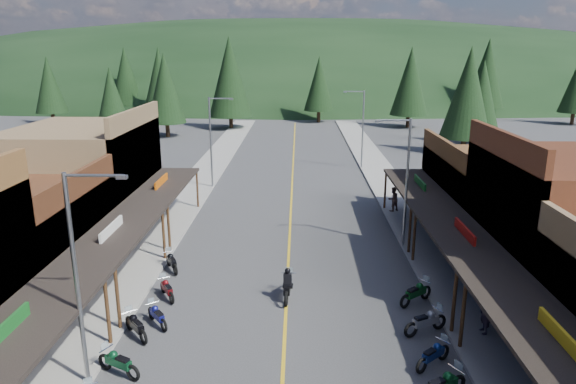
# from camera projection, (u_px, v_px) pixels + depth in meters

# --- Properties ---
(ground) EXTENTS (220.00, 220.00, 0.00)m
(ground) POSITION_uv_depth(u_px,v_px,m) (286.00, 308.00, 24.44)
(ground) COLOR #38383A
(ground) RESTS_ON ground
(centerline) EXTENTS (0.15, 90.00, 0.01)m
(centerline) POSITION_uv_depth(u_px,v_px,m) (292.00, 194.00, 43.71)
(centerline) COLOR gold
(centerline) RESTS_ON ground
(sidewalk_west) EXTENTS (3.40, 94.00, 0.15)m
(sidewalk_west) POSITION_uv_depth(u_px,v_px,m) (190.00, 193.00, 43.86)
(sidewalk_west) COLOR gray
(sidewalk_west) RESTS_ON ground
(sidewalk_east) EXTENTS (3.40, 94.00, 0.15)m
(sidewalk_east) POSITION_uv_depth(u_px,v_px,m) (394.00, 194.00, 43.52)
(sidewalk_east) COLOR gray
(sidewalk_east) RESTS_ON ground
(shop_west_2) EXTENTS (10.90, 9.00, 6.20)m
(shop_west_2) POSITION_uv_depth(u_px,v_px,m) (13.00, 243.00, 25.67)
(shop_west_2) COLOR #3F2111
(shop_west_2) RESTS_ON ground
(shop_west_3) EXTENTS (10.90, 10.20, 8.20)m
(shop_west_3) POSITION_uv_depth(u_px,v_px,m) (86.00, 178.00, 34.66)
(shop_west_3) COLOR brown
(shop_west_3) RESTS_ON ground
(shop_east_2) EXTENTS (10.90, 9.00, 8.20)m
(shop_east_2) POSITION_uv_depth(u_px,v_px,m) (571.00, 228.00, 24.87)
(shop_east_2) COLOR #562B19
(shop_east_2) RESTS_ON ground
(shop_east_3) EXTENTS (10.90, 10.20, 6.20)m
(shop_east_3) POSITION_uv_depth(u_px,v_px,m) (495.00, 194.00, 34.39)
(shop_east_3) COLOR #4C2D16
(shop_east_3) RESTS_ON ground
(streetlight_0) EXTENTS (2.16, 0.18, 8.00)m
(streetlight_0) POSITION_uv_depth(u_px,v_px,m) (80.00, 273.00, 17.60)
(streetlight_0) COLOR gray
(streetlight_0) RESTS_ON ground
(streetlight_1) EXTENTS (2.16, 0.18, 8.00)m
(streetlight_1) POSITION_uv_depth(u_px,v_px,m) (212.00, 138.00, 44.59)
(streetlight_1) COLOR gray
(streetlight_1) RESTS_ON ground
(streetlight_2) EXTENTS (2.16, 0.18, 8.00)m
(streetlight_2) POSITION_uv_depth(u_px,v_px,m) (405.00, 178.00, 30.83)
(streetlight_2) COLOR gray
(streetlight_2) RESTS_ON ground
(streetlight_3) EXTENTS (2.16, 0.18, 8.00)m
(streetlight_3) POSITION_uv_depth(u_px,v_px,m) (361.00, 126.00, 52.03)
(streetlight_3) COLOR gray
(streetlight_3) RESTS_ON ground
(ridge_hill) EXTENTS (310.00, 140.00, 60.00)m
(ridge_hill) POSITION_uv_depth(u_px,v_px,m) (297.00, 91.00, 154.55)
(ridge_hill) COLOR black
(ridge_hill) RESTS_ON ground
(pine_0) EXTENTS (5.04, 5.04, 11.00)m
(pine_0) POSITION_uv_depth(u_px,v_px,m) (49.00, 85.00, 83.24)
(pine_0) COLOR black
(pine_0) RESTS_ON ground
(pine_1) EXTENTS (5.88, 5.88, 12.50)m
(pine_1) POSITION_uv_depth(u_px,v_px,m) (160.00, 78.00, 90.45)
(pine_1) COLOR black
(pine_1) RESTS_ON ground
(pine_2) EXTENTS (6.72, 6.72, 14.00)m
(pine_2) POSITION_uv_depth(u_px,v_px,m) (230.00, 77.00, 78.41)
(pine_2) COLOR black
(pine_2) RESTS_ON ground
(pine_3) EXTENTS (5.04, 5.04, 11.00)m
(pine_3) POSITION_uv_depth(u_px,v_px,m) (319.00, 84.00, 86.25)
(pine_3) COLOR black
(pine_3) RESTS_ON ground
(pine_4) EXTENTS (5.88, 5.88, 12.50)m
(pine_4) POSITION_uv_depth(u_px,v_px,m) (410.00, 81.00, 79.99)
(pine_4) COLOR black
(pine_4) RESTS_ON ground
(pine_5) EXTENTS (6.72, 6.72, 14.00)m
(pine_5) POSITION_uv_depth(u_px,v_px,m) (487.00, 73.00, 91.05)
(pine_5) COLOR black
(pine_5) RESTS_ON ground
(pine_7) EXTENTS (5.88, 5.88, 12.50)m
(pine_7) POSITION_uv_depth(u_px,v_px,m) (126.00, 76.00, 96.38)
(pine_7) COLOR black
(pine_7) RESTS_ON ground
(pine_8) EXTENTS (4.48, 4.48, 10.00)m
(pine_8) POSITION_uv_depth(u_px,v_px,m) (112.00, 101.00, 61.83)
(pine_8) COLOR black
(pine_8) RESTS_ON ground
(pine_9) EXTENTS (4.93, 4.93, 10.80)m
(pine_9) POSITION_uv_depth(u_px,v_px,m) (481.00, 95.00, 65.65)
(pine_9) COLOR black
(pine_9) RESTS_ON ground
(pine_10) EXTENTS (5.38, 5.38, 11.60)m
(pine_10) POSITION_uv_depth(u_px,v_px,m) (165.00, 88.00, 71.17)
(pine_10) COLOR black
(pine_10) RESTS_ON ground
(pine_11) EXTENTS (5.82, 5.82, 12.40)m
(pine_11) POSITION_uv_depth(u_px,v_px,m) (468.00, 93.00, 58.76)
(pine_11) COLOR black
(pine_11) RESTS_ON ground
(bike_west_5) EXTENTS (2.12, 1.55, 1.16)m
(bike_west_5) POSITION_uv_depth(u_px,v_px,m) (118.00, 362.00, 19.19)
(bike_west_5) COLOR #0D4524
(bike_west_5) RESTS_ON ground
(bike_west_6) EXTENTS (1.84, 1.99, 1.16)m
(bike_west_6) POSITION_uv_depth(u_px,v_px,m) (136.00, 325.00, 21.76)
(bike_west_6) COLOR black
(bike_west_6) RESTS_ON ground
(bike_west_7) EXTENTS (1.64, 1.83, 1.06)m
(bike_west_7) POSITION_uv_depth(u_px,v_px,m) (157.00, 315.00, 22.71)
(bike_west_7) COLOR navy
(bike_west_7) RESTS_ON ground
(bike_west_8) EXTENTS (1.53, 1.94, 1.08)m
(bike_west_8) POSITION_uv_depth(u_px,v_px,m) (167.00, 288.00, 25.21)
(bike_west_8) COLOR #610D11
(bike_west_8) RESTS_ON ground
(bike_west_9) EXTENTS (1.53, 2.05, 1.13)m
(bike_west_9) POSITION_uv_depth(u_px,v_px,m) (172.00, 261.00, 28.40)
(bike_west_9) COLOR black
(bike_west_9) RESTS_ON ground
(bike_east_6) EXTENTS (1.92, 1.76, 1.12)m
(bike_east_6) POSITION_uv_depth(u_px,v_px,m) (433.00, 354.00, 19.73)
(bike_east_6) COLOR navy
(bike_east_6) RESTS_ON ground
(bike_east_7) EXTENTS (2.25, 1.61, 1.24)m
(bike_east_7) POSITION_uv_depth(u_px,v_px,m) (426.00, 321.00, 22.05)
(bike_east_7) COLOR gray
(bike_east_7) RESTS_ON ground
(bike_east_8) EXTENTS (2.12, 1.89, 1.22)m
(bike_east_8) POSITION_uv_depth(u_px,v_px,m) (416.00, 292.00, 24.67)
(bike_east_8) COLOR #0E481A
(bike_east_8) RESTS_ON ground
(rider_on_bike) EXTENTS (0.91, 2.32, 1.73)m
(rider_on_bike) POSITION_uv_depth(u_px,v_px,m) (288.00, 286.00, 25.15)
(rider_on_bike) COLOR black
(rider_on_bike) RESTS_ON ground
(pedestrian_east_a) EXTENTS (0.47, 0.71, 1.92)m
(pedestrian_east_a) POSITION_uv_depth(u_px,v_px,m) (486.00, 312.00, 21.74)
(pedestrian_east_a) COLOR #261D2C
(pedestrian_east_a) RESTS_ON sidewalk_east
(pedestrian_east_b) EXTENTS (1.04, 0.91, 1.86)m
(pedestrian_east_b) POSITION_uv_depth(u_px,v_px,m) (393.00, 199.00, 38.47)
(pedestrian_east_b) COLOR brown
(pedestrian_east_b) RESTS_ON sidewalk_east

